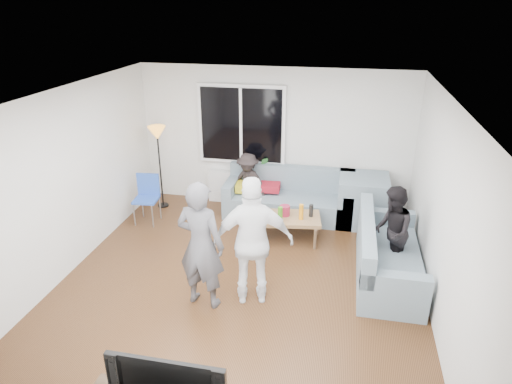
% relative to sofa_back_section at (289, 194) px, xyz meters
% --- Properties ---
extents(floor, '(5.00, 5.50, 0.04)m').
position_rel_sofa_back_section_xyz_m(floor, '(-0.36, -2.27, -0.45)').
color(floor, '#56351C').
rests_on(floor, ground).
extents(ceiling, '(5.00, 5.50, 0.04)m').
position_rel_sofa_back_section_xyz_m(ceiling, '(-0.36, -2.27, 2.20)').
color(ceiling, white).
rests_on(ceiling, ground).
extents(wall_back, '(5.00, 0.04, 2.60)m').
position_rel_sofa_back_section_xyz_m(wall_back, '(-0.36, 0.50, 0.88)').
color(wall_back, silver).
rests_on(wall_back, ground).
extents(wall_front, '(5.00, 0.04, 2.60)m').
position_rel_sofa_back_section_xyz_m(wall_front, '(-0.36, -5.04, 0.88)').
color(wall_front, silver).
rests_on(wall_front, ground).
extents(wall_left, '(0.04, 5.50, 2.60)m').
position_rel_sofa_back_section_xyz_m(wall_left, '(-2.88, -2.27, 0.88)').
color(wall_left, silver).
rests_on(wall_left, ground).
extents(wall_right, '(0.04, 5.50, 2.60)m').
position_rel_sofa_back_section_xyz_m(wall_right, '(2.16, -2.27, 0.88)').
color(wall_right, silver).
rests_on(wall_right, ground).
extents(window_frame, '(1.62, 0.06, 1.47)m').
position_rel_sofa_back_section_xyz_m(window_frame, '(-0.96, 0.42, 1.12)').
color(window_frame, white).
rests_on(window_frame, wall_back).
extents(window_glass, '(1.50, 0.02, 1.35)m').
position_rel_sofa_back_section_xyz_m(window_glass, '(-0.96, 0.38, 1.12)').
color(window_glass, black).
rests_on(window_glass, window_frame).
extents(window_mullion, '(0.05, 0.03, 1.35)m').
position_rel_sofa_back_section_xyz_m(window_mullion, '(-0.96, 0.37, 1.12)').
color(window_mullion, white).
rests_on(window_mullion, window_frame).
extents(radiator, '(1.30, 0.12, 0.62)m').
position_rel_sofa_back_section_xyz_m(radiator, '(-0.96, 0.38, -0.11)').
color(radiator, silver).
rests_on(radiator, floor).
extents(potted_plant, '(0.22, 0.19, 0.35)m').
position_rel_sofa_back_section_xyz_m(potted_plant, '(-0.54, 0.35, 0.37)').
color(potted_plant, '#2A6528').
rests_on(potted_plant, radiator).
extents(vase, '(0.21, 0.21, 0.19)m').
position_rel_sofa_back_section_xyz_m(vase, '(-1.07, 0.35, 0.29)').
color(vase, white).
rests_on(vase, radiator).
extents(sofa_back_section, '(2.30, 0.85, 0.85)m').
position_rel_sofa_back_section_xyz_m(sofa_back_section, '(0.00, 0.00, 0.00)').
color(sofa_back_section, slate).
rests_on(sofa_back_section, floor).
extents(sofa_right_section, '(2.00, 0.85, 0.85)m').
position_rel_sofa_back_section_xyz_m(sofa_right_section, '(1.66, -1.68, 0.00)').
color(sofa_right_section, slate).
rests_on(sofa_right_section, floor).
extents(sofa_corner, '(0.85, 0.85, 0.85)m').
position_rel_sofa_back_section_xyz_m(sofa_corner, '(1.30, 0.00, 0.00)').
color(sofa_corner, slate).
rests_on(sofa_corner, floor).
extents(cushion_yellow, '(0.41, 0.35, 0.14)m').
position_rel_sofa_back_section_xyz_m(cushion_yellow, '(-0.78, -0.02, 0.09)').
color(cushion_yellow, gold).
rests_on(cushion_yellow, sofa_back_section).
extents(cushion_red, '(0.38, 0.32, 0.13)m').
position_rel_sofa_back_section_xyz_m(cushion_red, '(-0.36, 0.06, 0.09)').
color(cushion_red, maroon).
rests_on(cushion_red, sofa_back_section).
extents(coffee_table, '(1.18, 0.75, 0.40)m').
position_rel_sofa_back_section_xyz_m(coffee_table, '(0.08, -0.86, -0.22)').
color(coffee_table, '#9F754D').
rests_on(coffee_table, floor).
extents(pitcher, '(0.17, 0.17, 0.17)m').
position_rel_sofa_back_section_xyz_m(pitcher, '(0.04, -0.82, 0.06)').
color(pitcher, maroon).
rests_on(pitcher, coffee_table).
extents(side_chair, '(0.44, 0.44, 0.86)m').
position_rel_sofa_back_section_xyz_m(side_chair, '(-2.41, -0.77, 0.01)').
color(side_chair, blue).
rests_on(side_chair, floor).
extents(floor_lamp, '(0.32, 0.32, 1.56)m').
position_rel_sofa_back_section_xyz_m(floor_lamp, '(-2.41, -0.08, 0.36)').
color(floor_lamp, orange).
rests_on(floor_lamp, floor).
extents(player_left, '(0.68, 0.50, 1.71)m').
position_rel_sofa_back_section_xyz_m(player_left, '(-0.73, -2.78, 0.43)').
color(player_left, '#45454A').
rests_on(player_left, floor).
extents(player_right, '(1.09, 0.66, 1.73)m').
position_rel_sofa_back_section_xyz_m(player_right, '(-0.11, -2.59, 0.44)').
color(player_right, white).
rests_on(player_right, floor).
extents(spectator_right, '(0.52, 0.66, 1.34)m').
position_rel_sofa_back_section_xyz_m(spectator_right, '(1.66, -1.58, 0.24)').
color(spectator_right, black).
rests_on(spectator_right, floor).
extents(spectator_back, '(0.82, 0.60, 1.13)m').
position_rel_sofa_back_section_xyz_m(spectator_back, '(-0.76, 0.03, 0.14)').
color(spectator_back, black).
rests_on(spectator_back, floor).
extents(television, '(1.02, 0.13, 0.59)m').
position_rel_sofa_back_section_xyz_m(television, '(-0.36, -4.77, 0.31)').
color(television, black).
rests_on(television, tv_console).
extents(bottle_b, '(0.08, 0.08, 0.24)m').
position_rel_sofa_back_section_xyz_m(bottle_b, '(-0.00, -1.03, 0.09)').
color(bottle_b, '#3F951B').
rests_on(bottle_b, coffee_table).
extents(bottle_d, '(0.07, 0.07, 0.26)m').
position_rel_sofa_back_section_xyz_m(bottle_d, '(0.32, -0.90, 0.11)').
color(bottle_d, orange).
rests_on(bottle_d, coffee_table).
extents(bottle_e, '(0.07, 0.07, 0.21)m').
position_rel_sofa_back_section_xyz_m(bottle_e, '(0.47, -0.77, 0.08)').
color(bottle_e, black).
rests_on(bottle_e, coffee_table).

